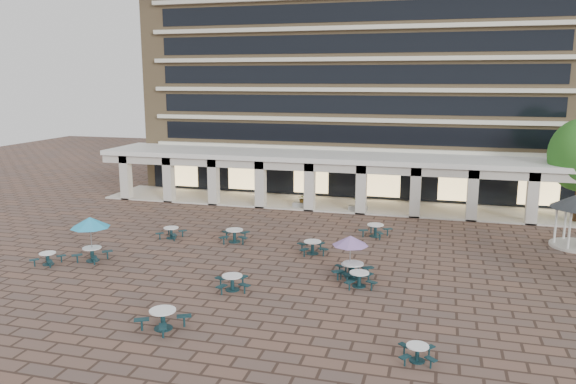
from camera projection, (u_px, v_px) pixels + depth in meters
name	position (u px, v px, depth m)	size (l,w,h in m)	color
ground	(297.00, 258.00, 33.90)	(120.00, 120.00, 0.00)	brown
apartment_building	(361.00, 58.00, 55.47)	(40.00, 15.50, 25.20)	#967B54
retail_arcade	(341.00, 171.00, 47.29)	(42.00, 6.60, 4.40)	white
picnic_table_0	(48.00, 257.00, 32.63)	(1.61, 1.61, 0.71)	#123037
picnic_table_1	(163.00, 317.00, 24.21)	(2.31, 2.31, 0.87)	#123037
picnic_table_2	(417.00, 352.00, 21.45)	(1.55, 1.55, 0.65)	#123037
picnic_table_3	(359.00, 278.00, 29.18)	(2.02, 2.02, 0.77)	#123037
picnic_table_4	(90.00, 224.00, 32.92)	(2.30, 2.30, 2.66)	#123037
picnic_table_5	(232.00, 281.00, 28.66)	(2.17, 2.17, 0.79)	#123037
picnic_table_6	(350.00, 242.00, 30.37)	(1.98, 1.98, 2.29)	#123037
picnic_table_7	(353.00, 269.00, 30.34)	(2.18, 2.18, 0.87)	#123037
picnic_table_8	(171.00, 232.00, 38.01)	(1.79, 1.79, 0.75)	#123037
picnic_table_9	(234.00, 234.00, 37.13)	(2.20, 2.20, 0.86)	#123037
picnic_table_10	(313.00, 246.00, 34.64)	(2.18, 2.18, 0.81)	#123037
picnic_table_13	(375.00, 229.00, 38.42)	(2.27, 2.27, 0.85)	#123037
planter_left	(302.00, 203.00, 46.75)	(1.50, 0.60, 1.18)	gray
planter_right	(358.00, 205.00, 45.51)	(1.50, 0.79, 1.31)	gray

